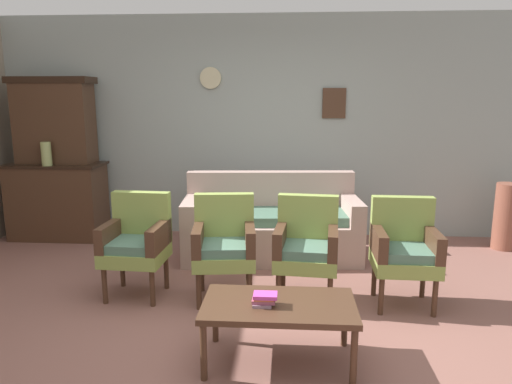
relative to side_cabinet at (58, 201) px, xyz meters
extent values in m
plane|color=#84564C|center=(2.48, -2.25, -0.47)|extent=(7.68, 7.68, 0.00)
cube|color=#939E99|center=(2.48, 0.38, 0.88)|extent=(6.40, 0.06, 2.70)
cube|color=#472D1E|center=(3.38, 0.33, 1.18)|extent=(0.28, 0.02, 0.36)
cylinder|color=beige|center=(1.88, 0.33, 1.48)|extent=(0.26, 0.03, 0.26)
cube|color=#472D1E|center=(0.00, 0.00, -0.02)|extent=(1.10, 0.52, 0.90)
cube|color=black|center=(0.00, 0.00, 0.45)|extent=(1.16, 0.55, 0.03)
cube|color=#472D1E|center=(0.00, 0.08, 0.94)|extent=(0.90, 0.36, 0.95)
cube|color=black|center=(0.00, 0.08, 1.45)|extent=(0.99, 0.38, 0.08)
cylinder|color=#A1AE68|center=(0.00, -0.18, 0.60)|extent=(0.12, 0.12, 0.28)
cube|color=tan|center=(2.66, -0.57, -0.26)|extent=(1.93, 0.94, 0.42)
cube|color=tan|center=(2.64, -0.26, 0.19)|extent=(1.89, 0.30, 0.48)
cube|color=tan|center=(3.52, -0.51, 0.07)|extent=(0.22, 0.81, 0.24)
cube|color=tan|center=(1.81, -0.64, 0.07)|extent=(0.22, 0.81, 0.24)
cube|color=#4C705B|center=(3.21, -0.57, 0.00)|extent=(0.53, 0.60, 0.10)
cube|color=#4C705B|center=(2.67, -0.61, 0.00)|extent=(0.53, 0.60, 0.10)
cube|color=#4C705B|center=(2.12, -0.66, 0.00)|extent=(0.53, 0.60, 0.10)
cube|color=#849947|center=(1.51, -1.68, -0.09)|extent=(0.55, 0.51, 0.12)
cube|color=#4C705B|center=(1.51, -1.70, 0.00)|extent=(0.47, 0.43, 0.10)
cube|color=#849947|center=(1.52, -1.48, 0.20)|extent=(0.52, 0.13, 0.46)
cube|color=#472D1E|center=(1.73, -1.69, 0.08)|extent=(0.11, 0.48, 0.22)
cube|color=#472D1E|center=(1.29, -1.67, 0.08)|extent=(0.11, 0.48, 0.22)
cylinder|color=#472D1E|center=(1.71, -1.88, -0.31)|extent=(0.04, 0.04, 0.32)
cylinder|color=#472D1E|center=(1.29, -1.86, -0.31)|extent=(0.04, 0.04, 0.32)
cylinder|color=#472D1E|center=(1.73, -1.50, -0.31)|extent=(0.04, 0.04, 0.32)
cylinder|color=#472D1E|center=(1.31, -1.48, -0.31)|extent=(0.04, 0.04, 0.32)
cube|color=#849947|center=(2.30, -1.70, -0.09)|extent=(0.57, 0.53, 0.12)
cube|color=#4C705B|center=(2.30, -1.72, 0.00)|extent=(0.48, 0.45, 0.10)
cube|color=#849947|center=(2.28, -1.50, 0.20)|extent=(0.53, 0.16, 0.46)
cube|color=#472D1E|center=(2.52, -1.68, 0.08)|extent=(0.13, 0.49, 0.22)
cube|color=#472D1E|center=(2.08, -1.73, 0.08)|extent=(0.13, 0.49, 0.22)
cylinder|color=#472D1E|center=(2.53, -1.87, -0.31)|extent=(0.04, 0.04, 0.32)
cylinder|color=#472D1E|center=(2.11, -1.92, -0.31)|extent=(0.04, 0.04, 0.32)
cylinder|color=#472D1E|center=(2.49, -1.49, -0.31)|extent=(0.04, 0.04, 0.32)
cylinder|color=#472D1E|center=(2.07, -1.54, -0.31)|extent=(0.04, 0.04, 0.32)
cube|color=#849947|center=(2.99, -1.71, -0.09)|extent=(0.56, 0.53, 0.12)
cube|color=#4C705B|center=(2.99, -1.73, 0.00)|extent=(0.48, 0.45, 0.10)
cube|color=#849947|center=(3.01, -1.51, 0.20)|extent=(0.53, 0.15, 0.46)
cube|color=#472D1E|center=(3.21, -1.73, 0.08)|extent=(0.12, 0.49, 0.22)
cube|color=#472D1E|center=(2.78, -1.69, 0.08)|extent=(0.12, 0.49, 0.22)
cylinder|color=#472D1E|center=(3.19, -1.92, -0.31)|extent=(0.04, 0.04, 0.32)
cylinder|color=#472D1E|center=(2.77, -1.88, -0.31)|extent=(0.04, 0.04, 0.32)
cylinder|color=#472D1E|center=(3.22, -1.54, -0.31)|extent=(0.04, 0.04, 0.32)
cylinder|color=#472D1E|center=(2.80, -1.50, -0.31)|extent=(0.04, 0.04, 0.32)
cube|color=#849947|center=(3.81, -1.73, -0.09)|extent=(0.53, 0.49, 0.12)
cube|color=#4C705B|center=(3.81, -1.75, 0.00)|extent=(0.45, 0.42, 0.10)
cube|color=#849947|center=(3.82, -1.53, 0.20)|extent=(0.52, 0.11, 0.46)
cube|color=#472D1E|center=(4.03, -1.73, 0.08)|extent=(0.09, 0.48, 0.22)
cube|color=#472D1E|center=(3.59, -1.72, 0.08)|extent=(0.09, 0.48, 0.22)
cylinder|color=#472D1E|center=(4.02, -1.92, -0.31)|extent=(0.04, 0.04, 0.32)
cylinder|color=#472D1E|center=(3.60, -1.91, -0.31)|extent=(0.04, 0.04, 0.32)
cylinder|color=#472D1E|center=(4.03, -1.54, -0.31)|extent=(0.04, 0.04, 0.32)
cylinder|color=#472D1E|center=(3.61, -1.53, -0.31)|extent=(0.04, 0.04, 0.32)
cube|color=#472D1E|center=(2.79, -2.66, -0.07)|extent=(1.00, 0.56, 0.04)
cylinder|color=#472D1E|center=(2.33, -2.42, -0.28)|extent=(0.04, 0.04, 0.38)
cylinder|color=#472D1E|center=(3.25, -2.42, -0.28)|extent=(0.04, 0.04, 0.38)
cylinder|color=#472D1E|center=(2.33, -2.90, -0.28)|extent=(0.04, 0.04, 0.38)
cylinder|color=#472D1E|center=(3.25, -2.90, -0.28)|extent=(0.04, 0.04, 0.38)
cube|color=gray|center=(2.68, -2.72, -0.04)|extent=(0.12, 0.09, 0.02)
cube|color=#A0506C|center=(2.69, -2.71, -0.02)|extent=(0.15, 0.07, 0.02)
cube|color=#D37142|center=(2.69, -2.71, 0.00)|extent=(0.13, 0.09, 0.02)
cube|color=#D544AB|center=(2.70, -2.71, 0.02)|extent=(0.15, 0.10, 0.02)
cylinder|color=brown|center=(5.33, -0.10, -0.08)|extent=(0.26, 0.26, 0.77)
camera|label=1|loc=(2.83, -5.56, 1.28)|focal=33.40mm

